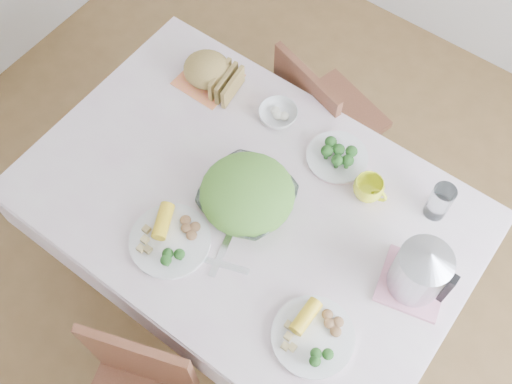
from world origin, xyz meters
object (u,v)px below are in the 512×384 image
Objects in this scene: yellow_mug at (368,189)px; electric_kettle at (421,270)px; chair_far at (332,110)px; dining_table at (249,247)px; salad_bowl at (247,198)px; dinner_plate_right at (313,337)px; dinner_plate_left at (170,241)px.

electric_kettle is at bearing -33.95° from yellow_mug.
yellow_mug is (0.38, -0.43, 0.34)m from chair_far.
electric_kettle reaches higher than yellow_mug.
salad_bowl is at bearing -61.56° from dining_table.
dinner_plate_right is 0.38m from electric_kettle.
electric_kettle is (0.59, 0.07, 0.51)m from dining_table.
chair_far is at bearing 95.75° from dining_table.
salad_bowl reaches higher than dinner_plate_right.
chair_far reaches higher than salad_bowl.
dinner_plate_right is at bearing -76.24° from yellow_mug.
dining_table is at bearing 67.57° from dinner_plate_left.
yellow_mug is 0.45× the size of electric_kettle.
dinner_plate_left and dinner_plate_right have the same top height.
chair_far is 0.67m from yellow_mug.
electric_kettle reaches higher than chair_far.
chair_far is at bearing 146.57° from electric_kettle.
yellow_mug reaches higher than salad_bowl.
dinner_plate_right is 2.45× the size of yellow_mug.
dinner_plate_left is 1.05× the size of dinner_plate_right.
chair_far is 1.12m from dinner_plate_right.
electric_kettle is at bearing 6.86° from dining_table.
chair_far is 0.78m from salad_bowl.
chair_far is 1.01m from dinner_plate_left.
chair_far is 8.13× the size of yellow_mug.
electric_kettle is (0.70, 0.34, 0.11)m from dinner_plate_left.
dinner_plate_left is 0.68m from yellow_mug.
electric_kettle reaches higher than salad_bowl.
dinner_plate_left is 0.79m from electric_kettle.
dinner_plate_left is at bearing -113.35° from salad_bowl.
chair_far is 2.83× the size of salad_bowl.
yellow_mug is (0.31, 0.26, 0.43)m from dining_table.
yellow_mug reaches higher than dinner_plate_right.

